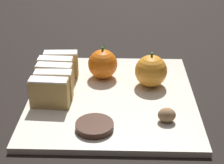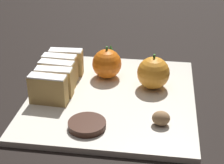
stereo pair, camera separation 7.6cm
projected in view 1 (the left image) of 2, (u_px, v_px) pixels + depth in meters
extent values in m
plane|color=black|center=(112.00, 100.00, 0.78)|extent=(6.00, 6.00, 0.00)
cube|color=silver|center=(112.00, 97.00, 0.78)|extent=(0.34, 0.37, 0.01)
cube|color=tan|center=(49.00, 94.00, 0.72)|extent=(0.08, 0.03, 0.06)
cube|color=white|center=(48.00, 80.00, 0.71)|extent=(0.07, 0.03, 0.00)
cube|color=tan|center=(54.00, 86.00, 0.75)|extent=(0.08, 0.03, 0.06)
cube|color=white|center=(53.00, 72.00, 0.74)|extent=(0.07, 0.03, 0.00)
cube|color=tan|center=(55.00, 78.00, 0.78)|extent=(0.08, 0.03, 0.06)
cube|color=white|center=(54.00, 65.00, 0.77)|extent=(0.08, 0.03, 0.00)
cube|color=tan|center=(56.00, 71.00, 0.81)|extent=(0.08, 0.03, 0.06)
cube|color=white|center=(55.00, 59.00, 0.80)|extent=(0.07, 0.03, 0.00)
cube|color=tan|center=(61.00, 65.00, 0.84)|extent=(0.08, 0.03, 0.06)
cube|color=white|center=(60.00, 53.00, 0.83)|extent=(0.07, 0.03, 0.00)
sphere|color=orange|center=(151.00, 71.00, 0.80)|extent=(0.07, 0.07, 0.07)
cylinder|color=#38702D|center=(152.00, 55.00, 0.78)|extent=(0.01, 0.01, 0.01)
sphere|color=orange|center=(103.00, 64.00, 0.83)|extent=(0.07, 0.07, 0.07)
cylinder|color=#38702D|center=(103.00, 49.00, 0.82)|extent=(0.00, 0.01, 0.01)
ellipsoid|color=#8E6B47|center=(167.00, 115.00, 0.69)|extent=(0.03, 0.03, 0.03)
cylinder|color=#381E14|center=(95.00, 126.00, 0.67)|extent=(0.07, 0.07, 0.01)
cone|color=#2D7538|center=(104.00, 55.00, 0.90)|extent=(0.04, 0.04, 0.05)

